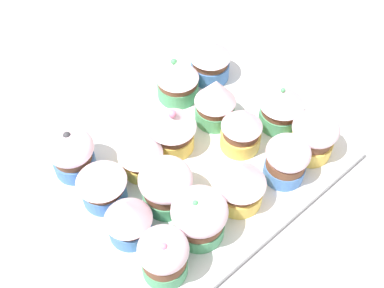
{
  "coord_description": "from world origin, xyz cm",
  "views": [
    {
      "loc": [
        29.5,
        -26.13,
        54.55
      ],
      "look_at": [
        0.0,
        0.0,
        4.2
      ],
      "focal_mm": 45.49,
      "sensor_mm": 36.0,
      "label": 1
    }
  ],
  "objects_px": {
    "cupcake_9": "(178,79)",
    "cupcake_0": "(72,153)",
    "baking_tray": "(192,160)",
    "cupcake_12": "(287,159)",
    "cupcake_5": "(166,185)",
    "cupcake_6": "(199,216)",
    "cupcake_4": "(140,153)",
    "cupcake_14": "(281,106)",
    "cupcake_15": "(314,136)",
    "cupcake_2": "(128,218)",
    "cupcake_13": "(210,59)",
    "cupcake_1": "(102,182)",
    "napkin": "(366,243)",
    "cupcake_3": "(164,255)",
    "cupcake_11": "(242,128)",
    "cupcake_7": "(172,127)",
    "cupcake_10": "(215,101)",
    "cupcake_8": "(238,185)"
  },
  "relations": [
    {
      "from": "cupcake_9",
      "to": "cupcake_0",
      "type": "bearing_deg",
      "value": -85.9
    },
    {
      "from": "baking_tray",
      "to": "cupcake_12",
      "type": "height_order",
      "value": "cupcake_12"
    },
    {
      "from": "cupcake_9",
      "to": "cupcake_5",
      "type": "bearing_deg",
      "value": -44.82
    },
    {
      "from": "cupcake_6",
      "to": "cupcake_9",
      "type": "distance_m",
      "value": 0.23
    },
    {
      "from": "cupcake_0",
      "to": "cupcake_6",
      "type": "xyz_separation_m",
      "value": [
        0.18,
        0.06,
        0.0
      ]
    },
    {
      "from": "cupcake_4",
      "to": "cupcake_14",
      "type": "relative_size",
      "value": 0.91
    },
    {
      "from": "cupcake_14",
      "to": "cupcake_15",
      "type": "xyz_separation_m",
      "value": [
        0.06,
        -0.01,
        -0.0
      ]
    },
    {
      "from": "cupcake_2",
      "to": "cupcake_13",
      "type": "bearing_deg",
      "value": 117.99
    },
    {
      "from": "cupcake_1",
      "to": "cupcake_2",
      "type": "distance_m",
      "value": 0.06
    },
    {
      "from": "baking_tray",
      "to": "cupcake_0",
      "type": "bearing_deg",
      "value": -124.63
    },
    {
      "from": "cupcake_6",
      "to": "napkin",
      "type": "distance_m",
      "value": 0.21
    },
    {
      "from": "cupcake_2",
      "to": "cupcake_3",
      "type": "bearing_deg",
      "value": 0.67
    },
    {
      "from": "cupcake_9",
      "to": "napkin",
      "type": "distance_m",
      "value": 0.34
    },
    {
      "from": "baking_tray",
      "to": "cupcake_9",
      "type": "xyz_separation_m",
      "value": [
        -0.1,
        0.06,
        0.04
      ]
    },
    {
      "from": "baking_tray",
      "to": "cupcake_2",
      "type": "distance_m",
      "value": 0.14
    },
    {
      "from": "cupcake_6",
      "to": "cupcake_11",
      "type": "bearing_deg",
      "value": 115.12
    },
    {
      "from": "cupcake_0",
      "to": "cupcake_7",
      "type": "xyz_separation_m",
      "value": [
        0.06,
        0.12,
        0.0
      ]
    },
    {
      "from": "cupcake_10",
      "to": "cupcake_14",
      "type": "relative_size",
      "value": 1.07
    },
    {
      "from": "cupcake_4",
      "to": "cupcake_6",
      "type": "bearing_deg",
      "value": -2.63
    },
    {
      "from": "cupcake_14",
      "to": "cupcake_3",
      "type": "bearing_deg",
      "value": -76.21
    },
    {
      "from": "cupcake_14",
      "to": "cupcake_15",
      "type": "bearing_deg",
      "value": -6.05
    },
    {
      "from": "cupcake_8",
      "to": "cupcake_13",
      "type": "xyz_separation_m",
      "value": [
        -0.19,
        0.13,
        -0.0
      ]
    },
    {
      "from": "cupcake_6",
      "to": "cupcake_12",
      "type": "distance_m",
      "value": 0.14
    },
    {
      "from": "cupcake_0",
      "to": "cupcake_10",
      "type": "relative_size",
      "value": 0.9
    },
    {
      "from": "cupcake_1",
      "to": "cupcake_14",
      "type": "bearing_deg",
      "value": 76.78
    },
    {
      "from": "cupcake_4",
      "to": "cupcake_11",
      "type": "relative_size",
      "value": 0.91
    },
    {
      "from": "cupcake_15",
      "to": "cupcake_11",
      "type": "bearing_deg",
      "value": -138.43
    },
    {
      "from": "baking_tray",
      "to": "cupcake_5",
      "type": "xyz_separation_m",
      "value": [
        0.03,
        -0.07,
        0.04
      ]
    },
    {
      "from": "cupcake_0",
      "to": "cupcake_4",
      "type": "xyz_separation_m",
      "value": [
        0.06,
        0.07,
        0.0
      ]
    },
    {
      "from": "cupcake_13",
      "to": "cupcake_2",
      "type": "bearing_deg",
      "value": -62.01
    },
    {
      "from": "cupcake_3",
      "to": "cupcake_4",
      "type": "distance_m",
      "value": 0.15
    },
    {
      "from": "cupcake_11",
      "to": "cupcake_3",
      "type": "bearing_deg",
      "value": -69.45
    },
    {
      "from": "cupcake_7",
      "to": "cupcake_8",
      "type": "height_order",
      "value": "cupcake_7"
    },
    {
      "from": "cupcake_10",
      "to": "cupcake_12",
      "type": "xyz_separation_m",
      "value": [
        0.13,
        0.0,
        -0.0
      ]
    },
    {
      "from": "cupcake_13",
      "to": "napkin",
      "type": "relative_size",
      "value": 0.45
    },
    {
      "from": "cupcake_3",
      "to": "napkin",
      "type": "relative_size",
      "value": 0.49
    },
    {
      "from": "cupcake_5",
      "to": "napkin",
      "type": "xyz_separation_m",
      "value": [
        0.2,
        0.15,
        -0.05
      ]
    },
    {
      "from": "baking_tray",
      "to": "cupcake_4",
      "type": "relative_size",
      "value": 5.62
    },
    {
      "from": "cupcake_13",
      "to": "cupcake_12",
      "type": "bearing_deg",
      "value": -15.18
    },
    {
      "from": "cupcake_4",
      "to": "cupcake_12",
      "type": "relative_size",
      "value": 0.96
    },
    {
      "from": "cupcake_3",
      "to": "cupcake_15",
      "type": "distance_m",
      "value": 0.26
    },
    {
      "from": "cupcake_4",
      "to": "cupcake_11",
      "type": "height_order",
      "value": "cupcake_11"
    },
    {
      "from": "cupcake_11",
      "to": "cupcake_12",
      "type": "xyz_separation_m",
      "value": [
        0.07,
        0.01,
        -0.0
      ]
    },
    {
      "from": "cupcake_5",
      "to": "cupcake_10",
      "type": "distance_m",
      "value": 0.15
    },
    {
      "from": "cupcake_12",
      "to": "napkin",
      "type": "height_order",
      "value": "cupcake_12"
    },
    {
      "from": "cupcake_8",
      "to": "cupcake_0",
      "type": "bearing_deg",
      "value": -145.13
    },
    {
      "from": "cupcake_13",
      "to": "cupcake_10",
      "type": "bearing_deg",
      "value": -38.51
    },
    {
      "from": "cupcake_1",
      "to": "cupcake_13",
      "type": "height_order",
      "value": "same"
    },
    {
      "from": "cupcake_4",
      "to": "cupcake_5",
      "type": "xyz_separation_m",
      "value": [
        0.06,
        -0.01,
        0.0
      ]
    },
    {
      "from": "cupcake_8",
      "to": "cupcake_12",
      "type": "bearing_deg",
      "value": 80.45
    }
  ]
}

